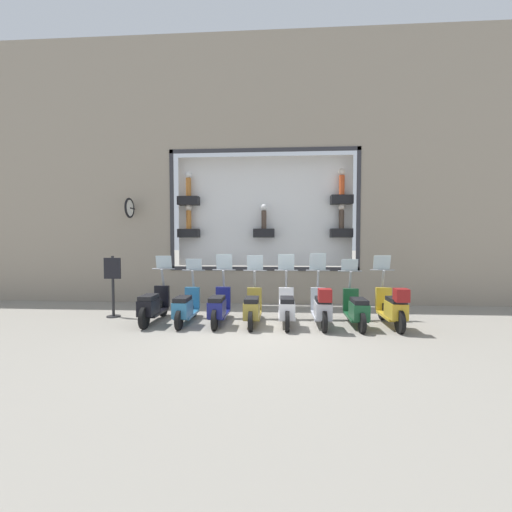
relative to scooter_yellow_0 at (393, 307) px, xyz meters
name	(u,v)px	position (x,y,z in m)	size (l,w,h in m)	color
ground_plane	(256,332)	(-0.62, 3.11, -0.48)	(120.00, 120.00, 0.00)	gray
building_facade	(264,168)	(2.98, 3.11, 3.84)	(1.24, 36.00, 8.47)	gray
scooter_yellow_0	(393,307)	(0.00, 0.00, 0.00)	(1.80, 0.61, 1.64)	black
scooter_green_1	(356,309)	(0.05, 0.81, -0.06)	(1.79, 0.61, 1.54)	black
scooter_silver_2	(322,307)	(0.00, 1.62, -0.01)	(1.80, 0.60, 1.69)	black
scooter_white_3	(287,308)	(0.06, 2.43, -0.05)	(1.79, 0.60, 1.66)	black
scooter_olive_4	(253,308)	(0.06, 3.24, -0.06)	(1.79, 0.61, 1.63)	black
scooter_navy_5	(219,307)	(0.06, 4.05, -0.05)	(1.79, 0.60, 1.66)	black
scooter_teal_6	(186,307)	(0.05, 4.86, -0.07)	(1.79, 0.61, 1.53)	black
scooter_black_7	(153,305)	(0.06, 5.67, -0.04)	(1.80, 0.61, 1.61)	black
shop_sign_post	(113,284)	(0.65, 6.97, 0.39)	(0.36, 0.45, 1.61)	#232326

